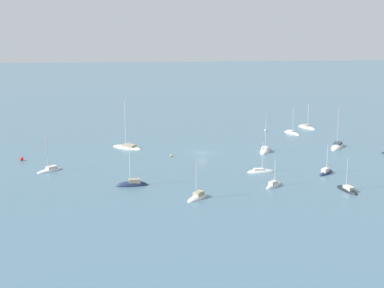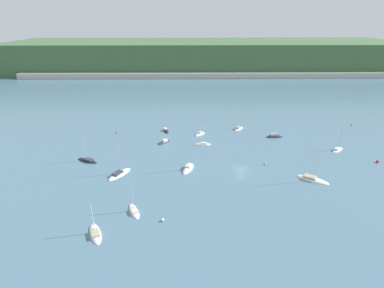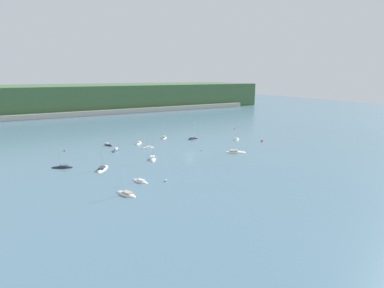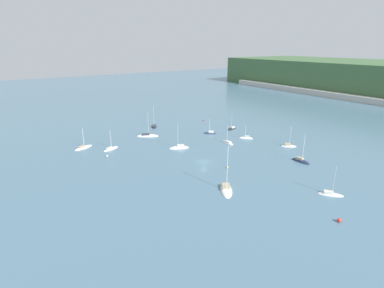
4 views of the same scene
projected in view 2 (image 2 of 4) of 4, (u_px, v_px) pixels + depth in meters
name	position (u px, v px, depth m)	size (l,w,h in m)	color
ground_plane	(241.00, 170.00, 89.85)	(600.00, 600.00, 0.00)	slate
hillside_ridge	(205.00, 55.00, 263.31)	(331.63, 87.96, 23.24)	#42663D
shore_town_strip	(209.00, 75.00, 223.39)	(281.88, 6.00, 3.98)	#B7B2A8
sailboat_0	(95.00, 234.00, 63.07)	(5.10, 7.70, 8.01)	silver
sailboat_1	(338.00, 150.00, 102.81)	(5.94, 5.44, 8.36)	silver
sailboat_2	(134.00, 211.00, 70.38)	(4.42, 6.85, 8.00)	silver
sailboat_3	(166.00, 131.00, 120.13)	(3.30, 6.44, 7.23)	black
sailboat_4	(239.00, 129.00, 122.22)	(5.14, 5.53, 8.48)	silver
sailboat_5	(275.00, 137.00, 114.12)	(6.50, 2.16, 10.15)	#232D4C
sailboat_6	(188.00, 169.00, 89.96)	(4.76, 7.54, 10.34)	silver
sailboat_7	(200.00, 134.00, 116.41)	(4.83, 4.93, 6.15)	silver
sailboat_8	(119.00, 174.00, 86.87)	(6.78, 8.81, 11.32)	white
sailboat_9	(202.00, 145.00, 107.13)	(6.05, 1.93, 7.59)	white
sailboat_10	(312.00, 180.00, 84.07)	(8.96, 7.52, 13.04)	white
sailboat_11	(164.00, 142.00, 108.91)	(5.02, 5.19, 7.03)	#232D4C
sailboat_12	(88.00, 161.00, 95.09)	(7.79, 5.51, 10.04)	black
mooring_buoy_0	(378.00, 161.00, 93.97)	(0.89, 0.89, 0.89)	red
mooring_buoy_1	(117.00, 132.00, 118.39)	(0.59, 0.59, 0.59)	red
mooring_buoy_2	(265.00, 164.00, 92.81)	(0.55, 0.55, 0.55)	yellow
mooring_buoy_3	(163.00, 220.00, 67.00)	(0.70, 0.70, 0.70)	white
mooring_buoy_4	(352.00, 125.00, 126.53)	(0.52, 0.52, 0.52)	red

